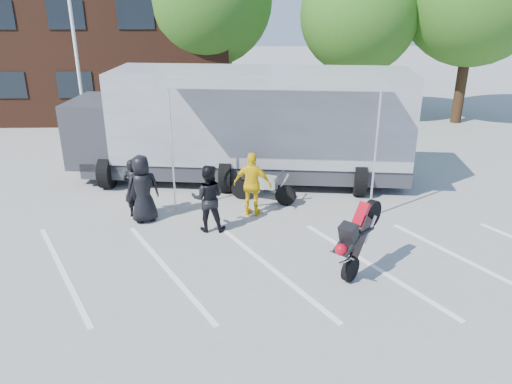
{
  "coord_description": "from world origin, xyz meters",
  "views": [
    {
      "loc": [
        -0.44,
        -9.07,
        6.0
      ],
      "look_at": [
        -0.1,
        2.5,
        1.3
      ],
      "focal_mm": 35.0,
      "sensor_mm": 36.0,
      "label": 1
    }
  ],
  "objects_px": {
    "flagpole": "(79,18)",
    "tree_left": "(207,0)",
    "stunt_bike_rider": "(363,270)",
    "spectator_hivis": "(253,184)",
    "tree_mid": "(359,15)",
    "transporter_truck": "(246,179)",
    "spectator_leather_c": "(208,198)",
    "spectator_leather_a": "(143,189)",
    "parked_motorcycle": "(263,202)",
    "spectator_leather_b": "(134,188)"
  },
  "relations": [
    {
      "from": "tree_left",
      "to": "tree_mid",
      "type": "distance_m",
      "value": 7.1
    },
    {
      "from": "flagpole",
      "to": "tree_left",
      "type": "xyz_separation_m",
      "value": [
        4.24,
        6.0,
        0.51
      ]
    },
    {
      "from": "parked_motorcycle",
      "to": "spectator_leather_b",
      "type": "bearing_deg",
      "value": 127.21
    },
    {
      "from": "spectator_leather_a",
      "to": "spectator_leather_b",
      "type": "relative_size",
      "value": 1.11
    },
    {
      "from": "tree_mid",
      "to": "spectator_leather_b",
      "type": "bearing_deg",
      "value": -127.47
    },
    {
      "from": "spectator_leather_a",
      "to": "spectator_hivis",
      "type": "distance_m",
      "value": 3.03
    },
    {
      "from": "tree_left",
      "to": "transporter_truck",
      "type": "xyz_separation_m",
      "value": [
        1.69,
        -9.12,
        -5.57
      ]
    },
    {
      "from": "tree_mid",
      "to": "spectator_hivis",
      "type": "height_order",
      "value": "tree_mid"
    },
    {
      "from": "stunt_bike_rider",
      "to": "spectator_leather_b",
      "type": "height_order",
      "value": "spectator_leather_b"
    },
    {
      "from": "parked_motorcycle",
      "to": "stunt_bike_rider",
      "type": "relative_size",
      "value": 1.1
    },
    {
      "from": "spectator_leather_a",
      "to": "spectator_leather_b",
      "type": "bearing_deg",
      "value": -67.99
    },
    {
      "from": "transporter_truck",
      "to": "spectator_leather_c",
      "type": "relative_size",
      "value": 6.3
    },
    {
      "from": "flagpole",
      "to": "parked_motorcycle",
      "type": "bearing_deg",
      "value": -38.39
    },
    {
      "from": "tree_mid",
      "to": "parked_motorcycle",
      "type": "distance_m",
      "value": 12.23
    },
    {
      "from": "stunt_bike_rider",
      "to": "spectator_leather_c",
      "type": "height_order",
      "value": "spectator_leather_c"
    },
    {
      "from": "spectator_leather_b",
      "to": "parked_motorcycle",
      "type": "bearing_deg",
      "value": -149.15
    },
    {
      "from": "tree_left",
      "to": "stunt_bike_rider",
      "type": "distance_m",
      "value": 16.7
    },
    {
      "from": "transporter_truck",
      "to": "spectator_leather_c",
      "type": "xyz_separation_m",
      "value": [
        -1.03,
        -3.83,
        0.92
      ]
    },
    {
      "from": "spectator_leather_a",
      "to": "transporter_truck",
      "type": "bearing_deg",
      "value": -156.24
    },
    {
      "from": "transporter_truck",
      "to": "spectator_leather_a",
      "type": "height_order",
      "value": "spectator_leather_a"
    },
    {
      "from": "spectator_hivis",
      "to": "tree_mid",
      "type": "bearing_deg",
      "value": -99.22
    },
    {
      "from": "flagpole",
      "to": "stunt_bike_rider",
      "type": "relative_size",
      "value": 4.21
    },
    {
      "from": "parked_motorcycle",
      "to": "spectator_leather_a",
      "type": "distance_m",
      "value": 3.7
    },
    {
      "from": "tree_mid",
      "to": "spectator_leather_b",
      "type": "distance_m",
      "value": 14.5
    },
    {
      "from": "flagpole",
      "to": "spectator_leather_a",
      "type": "relative_size",
      "value": 4.19
    },
    {
      "from": "spectator_leather_c",
      "to": "spectator_hivis",
      "type": "xyz_separation_m",
      "value": [
        1.19,
        0.95,
        0.01
      ]
    },
    {
      "from": "tree_left",
      "to": "spectator_leather_b",
      "type": "distance_m",
      "value": 13.01
    },
    {
      "from": "flagpole",
      "to": "parked_motorcycle",
      "type": "height_order",
      "value": "flagpole"
    },
    {
      "from": "flagpole",
      "to": "spectator_leather_a",
      "type": "xyz_separation_m",
      "value": [
        3.07,
        -6.32,
        -4.1
      ]
    },
    {
      "from": "tree_left",
      "to": "stunt_bike_rider",
      "type": "height_order",
      "value": "tree_left"
    },
    {
      "from": "parked_motorcycle",
      "to": "spectator_leather_c",
      "type": "xyz_separation_m",
      "value": [
        -1.53,
        -1.86,
        0.92
      ]
    },
    {
      "from": "spectator_leather_b",
      "to": "spectator_leather_c",
      "type": "relative_size",
      "value": 0.94
    },
    {
      "from": "tree_mid",
      "to": "stunt_bike_rider",
      "type": "xyz_separation_m",
      "value": [
        -2.67,
        -14.14,
        -4.94
      ]
    },
    {
      "from": "spectator_leather_a",
      "to": "spectator_leather_c",
      "type": "height_order",
      "value": "spectator_leather_a"
    },
    {
      "from": "flagpole",
      "to": "tree_left",
      "type": "distance_m",
      "value": 7.37
    },
    {
      "from": "tree_mid",
      "to": "transporter_truck",
      "type": "xyz_separation_m",
      "value": [
        -5.31,
        -8.12,
        -4.94
      ]
    },
    {
      "from": "parked_motorcycle",
      "to": "stunt_bike_rider",
      "type": "xyz_separation_m",
      "value": [
        2.15,
        -4.05,
        0.0
      ]
    },
    {
      "from": "spectator_leather_c",
      "to": "parked_motorcycle",
      "type": "bearing_deg",
      "value": -127.68
    },
    {
      "from": "spectator_leather_a",
      "to": "parked_motorcycle",
      "type": "bearing_deg",
      "value": 175.7
    },
    {
      "from": "tree_left",
      "to": "spectator_hivis",
      "type": "height_order",
      "value": "tree_left"
    },
    {
      "from": "spectator_leather_a",
      "to": "spectator_leather_b",
      "type": "distance_m",
      "value": 0.41
    },
    {
      "from": "flagpole",
      "to": "spectator_leather_a",
      "type": "height_order",
      "value": "flagpole"
    },
    {
      "from": "tree_left",
      "to": "spectator_leather_a",
      "type": "relative_size",
      "value": 4.53
    },
    {
      "from": "spectator_leather_b",
      "to": "tree_mid",
      "type": "bearing_deg",
      "value": -111.26
    },
    {
      "from": "stunt_bike_rider",
      "to": "spectator_leather_a",
      "type": "distance_m",
      "value": 6.26
    },
    {
      "from": "stunt_bike_rider",
      "to": "spectator_leather_b",
      "type": "relative_size",
      "value": 1.1
    },
    {
      "from": "spectator_leather_c",
      "to": "transporter_truck",
      "type": "bearing_deg",
      "value": -103.3
    },
    {
      "from": "flagpole",
      "to": "spectator_leather_b",
      "type": "height_order",
      "value": "flagpole"
    },
    {
      "from": "parked_motorcycle",
      "to": "spectator_hivis",
      "type": "bearing_deg",
      "value": -177.94
    },
    {
      "from": "transporter_truck",
      "to": "spectator_hivis",
      "type": "xyz_separation_m",
      "value": [
        0.16,
        -2.88,
        0.93
      ]
    }
  ]
}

